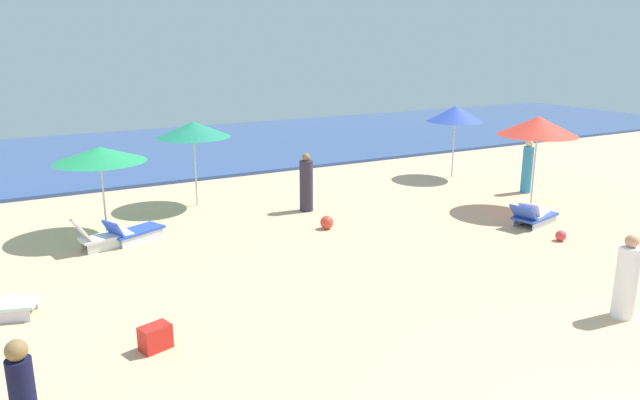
% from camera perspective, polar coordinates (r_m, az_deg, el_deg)
% --- Properties ---
extents(ocean, '(60.00, 12.69, 0.12)m').
position_cam_1_polar(ocean, '(27.71, -14.59, 4.60)').
color(ocean, '#324D8E').
rests_on(ocean, ground_plane).
extents(umbrella_0, '(2.26, 2.26, 2.27)m').
position_cam_1_polar(umbrella_0, '(15.92, -20.12, 4.06)').
color(umbrella_0, silver).
rests_on(umbrella_0, ground_plane).
extents(lounge_chair_0_0, '(1.55, 1.14, 0.66)m').
position_cam_1_polar(lounge_chair_0_0, '(15.59, -17.30, -2.90)').
color(lounge_chair_0_0, silver).
rests_on(lounge_chair_0_0, ground_plane).
extents(lounge_chair_0_1, '(1.40, 0.79, 0.79)m').
position_cam_1_polar(lounge_chair_0_1, '(15.28, -19.98, -3.33)').
color(lounge_chair_0_1, silver).
rests_on(lounge_chair_0_1, ground_plane).
extents(umbrella_1, '(1.99, 1.99, 2.56)m').
position_cam_1_polar(umbrella_1, '(21.98, 12.68, 7.96)').
color(umbrella_1, silver).
rests_on(umbrella_1, ground_plane).
extents(umbrella_2, '(2.25, 2.25, 2.73)m').
position_cam_1_polar(umbrella_2, '(18.30, 19.93, 6.60)').
color(umbrella_2, silver).
rests_on(umbrella_2, ground_plane).
extents(lounge_chair_2_0, '(1.35, 0.99, 0.66)m').
position_cam_1_polar(lounge_chair_2_0, '(17.37, 19.63, -1.21)').
color(lounge_chair_2_0, silver).
rests_on(lounge_chair_2_0, ground_plane).
extents(lounge_chair_2_1, '(1.64, 1.00, 0.65)m').
position_cam_1_polar(lounge_chair_2_1, '(17.17, 19.48, -1.47)').
color(lounge_chair_2_1, silver).
rests_on(lounge_chair_2_1, ground_plane).
extents(umbrella_3, '(2.15, 2.15, 2.53)m').
position_cam_1_polar(umbrella_3, '(18.03, -11.90, 6.55)').
color(umbrella_3, silver).
rests_on(umbrella_3, ground_plane).
extents(beachgoer_0, '(0.50, 0.50, 1.70)m').
position_cam_1_polar(beachgoer_0, '(17.38, -1.30, 1.48)').
color(beachgoer_0, '#352B3D').
rests_on(beachgoer_0, ground_plane).
extents(beachgoer_3, '(0.37, 0.37, 1.75)m').
position_cam_1_polar(beachgoer_3, '(20.59, 19.01, 2.93)').
color(beachgoer_3, '#308DBE').
rests_on(beachgoer_3, ground_plane).
extents(beachgoer_4, '(0.47, 0.47, 1.56)m').
position_cam_1_polar(beachgoer_4, '(12.11, 27.01, -6.73)').
color(beachgoer_4, white).
rests_on(beachgoer_4, ground_plane).
extents(beach_ball_0, '(0.27, 0.27, 0.27)m').
position_cam_1_polar(beach_ball_0, '(16.10, 21.81, -3.15)').
color(beach_ball_0, '#EF3C40').
rests_on(beach_ball_0, ground_plane).
extents(cooler_box_1, '(0.55, 0.44, 0.41)m').
position_cam_1_polar(cooler_box_1, '(10.31, -15.31, -12.42)').
color(cooler_box_1, red).
rests_on(cooler_box_1, ground_plane).
extents(beach_ball_2, '(0.35, 0.35, 0.35)m').
position_cam_1_polar(beach_ball_2, '(15.87, 0.65, -2.13)').
color(beach_ball_2, '#DE402F').
rests_on(beach_ball_2, ground_plane).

